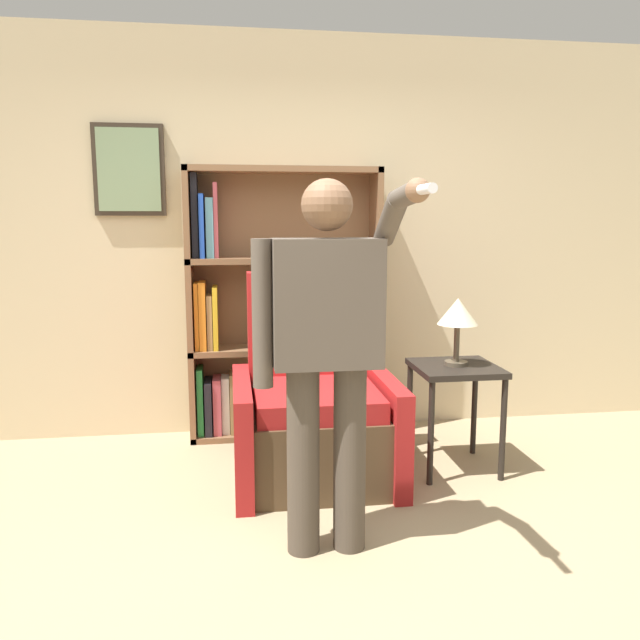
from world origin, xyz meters
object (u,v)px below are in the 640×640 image
(bookcase, at_px, (266,310))
(table_lamp, at_px, (458,315))
(armchair, at_px, (313,414))
(side_table, at_px, (455,382))
(person_standing, at_px, (327,342))

(bookcase, height_order, table_lamp, bookcase)
(armchair, height_order, table_lamp, armchair)
(bookcase, bearing_deg, table_lamp, -35.49)
(table_lamp, bearing_deg, bookcase, 144.51)
(bookcase, xyz_separation_m, armchair, (0.24, -0.75, -0.53))
(armchair, bearing_deg, table_lamp, -2.24)
(side_table, bearing_deg, person_standing, -137.31)
(bookcase, relative_size, table_lamp, 4.58)
(person_standing, distance_m, table_lamp, 1.26)
(side_table, bearing_deg, bookcase, 144.51)
(person_standing, xyz_separation_m, side_table, (0.93, 0.85, -0.44))
(side_table, height_order, table_lamp, table_lamp)
(armchair, xyz_separation_m, table_lamp, (0.87, -0.03, 0.59))
(bookcase, relative_size, side_table, 2.87)
(person_standing, bearing_deg, table_lamp, 42.69)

